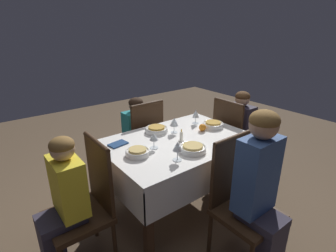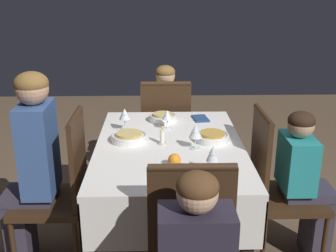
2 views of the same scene
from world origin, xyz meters
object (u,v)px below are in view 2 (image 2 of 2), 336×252
(wine_glass_east, at_px, (213,155))
(candle_centerpiece, at_px, (162,138))
(chair_north, at_px, (276,183))
(wine_glass_north, at_px, (196,132))
(person_adult_denim, at_px, (32,161))
(dining_table, at_px, (170,160))
(chair_south, at_px, (61,187))
(person_child_teal, at_px, (305,180))
(bowl_east, at_px, (177,174))
(bowl_west, at_px, (163,117))
(napkin_red_folded, at_px, (200,118))
(orange_fruit, at_px, (174,160))
(person_child_yellow, at_px, (165,120))
(wine_glass_west, at_px, (167,116))
(wine_glass_south, at_px, (125,115))
(chair_west, at_px, (166,133))
(bowl_north, at_px, (212,137))
(bowl_south, at_px, (129,137))

(wine_glass_east, relative_size, candle_centerpiece, 1.31)
(chair_north, bearing_deg, candle_centerpiece, 86.36)
(chair_north, height_order, wine_glass_north, chair_north)
(person_adult_denim, bearing_deg, dining_table, 93.76)
(dining_table, height_order, wine_glass_east, wine_glass_east)
(chair_south, relative_size, candle_centerpiece, 8.51)
(person_adult_denim, relative_size, candle_centerpiece, 10.67)
(person_child_teal, xyz_separation_m, bowl_east, (0.43, -0.82, 0.26))
(bowl_west, relative_size, napkin_red_folded, 1.12)
(chair_south, distance_m, napkin_red_folded, 1.08)
(chair_south, bearing_deg, orange_fruit, 68.73)
(person_child_yellow, relative_size, wine_glass_west, 8.05)
(chair_north, height_order, wine_glass_south, chair_north)
(person_child_yellow, bearing_deg, person_child_teal, 128.09)
(chair_west, distance_m, bowl_north, 0.92)
(wine_glass_east, bearing_deg, napkin_red_folded, 178.37)
(dining_table, relative_size, chair_north, 1.32)
(chair_west, relative_size, candle_centerpiece, 8.51)
(chair_west, relative_size, wine_glass_north, 6.62)
(chair_north, height_order, bowl_north, chair_north)
(bowl_east, bearing_deg, chair_south, -121.39)
(chair_south, relative_size, orange_fruit, 14.11)
(person_child_teal, xyz_separation_m, bowl_north, (-0.09, -0.58, 0.26))
(napkin_red_folded, bearing_deg, wine_glass_south, -66.54)
(wine_glass_south, bearing_deg, wine_glass_north, 53.64)
(candle_centerpiece, relative_size, orange_fruit, 1.66)
(bowl_north, xyz_separation_m, candle_centerpiece, (0.05, -0.31, 0.01))
(dining_table, height_order, person_child_yellow, person_child_yellow)
(bowl_north, height_order, napkin_red_folded, bowl_north)
(bowl_east, xyz_separation_m, wine_glass_north, (-0.40, 0.13, 0.08))
(chair_west, height_order, orange_fruit, chair_west)
(wine_glass_east, distance_m, wine_glass_west, 0.71)
(candle_centerpiece, bearing_deg, wine_glass_north, 67.97)
(wine_glass_north, bearing_deg, bowl_north, 137.44)
(person_child_teal, distance_m, bowl_north, 0.64)
(person_adult_denim, height_order, orange_fruit, person_adult_denim)
(chair_west, height_order, person_child_teal, person_child_teal)
(wine_glass_west, distance_m, bowl_north, 0.36)
(chair_south, xyz_separation_m, wine_glass_south, (-0.30, 0.38, 0.37))
(chair_north, xyz_separation_m, orange_fruit, (0.28, -0.65, 0.29))
(person_child_yellow, height_order, wine_glass_east, person_child_yellow)
(dining_table, bearing_deg, wine_glass_north, 63.01)
(chair_north, height_order, wine_glass_east, chair_north)
(wine_glass_west, relative_size, bowl_north, 0.62)
(person_child_yellow, distance_m, bowl_south, 1.05)
(bowl_south, height_order, wine_glass_south, wine_glass_south)
(chair_south, distance_m, candle_centerpiece, 0.69)
(wine_glass_east, bearing_deg, dining_table, -152.97)
(person_adult_denim, distance_m, bowl_west, 0.94)
(wine_glass_west, bearing_deg, person_child_yellow, -179.98)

